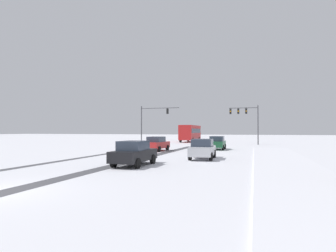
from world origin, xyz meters
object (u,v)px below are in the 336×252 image
Objects in this scene: traffic_signal_far_left at (152,118)px; car_red_second at (157,144)px; traffic_signal_far_right at (246,116)px; bus_oncoming at (190,132)px; car_dark_green_lead at (217,143)px; car_silver_third at (203,149)px; car_black_fourth at (134,153)px.

traffic_signal_far_left is 15.91m from car_red_second.
traffic_signal_far_right reaches higher than bus_oncoming.
car_dark_green_lead and car_silver_third have the same top height.
traffic_signal_far_right is 25.53m from car_silver_third.
car_dark_green_lead and car_red_second have the same top height.
traffic_signal_far_left reaches higher than car_dark_green_lead.
car_red_second and car_silver_third have the same top height.
car_dark_green_lead is at bearing -38.64° from traffic_signal_far_left.
traffic_signal_far_right and traffic_signal_far_left have the same top height.
traffic_signal_far_left is 0.61× the size of bus_oncoming.
traffic_signal_far_left is at bearing -165.85° from traffic_signal_far_right.
traffic_signal_far_left is 12.82m from bus_oncoming.
traffic_signal_far_left is at bearing 113.17° from car_red_second.
traffic_signal_far_right reaches higher than car_dark_green_lead.
traffic_signal_far_right is 0.59× the size of bus_oncoming.
car_red_second is at bearing -117.05° from traffic_signal_far_right.
bus_oncoming is (-11.39, 8.08, -2.75)m from traffic_signal_far_right.
traffic_signal_far_right is at bearing 83.84° from car_silver_third.
car_dark_green_lead is at bearing -69.00° from bus_oncoming.
bus_oncoming is (-8.68, 33.16, 1.18)m from car_silver_third.
bus_oncoming is at bearing 97.60° from car_black_fourth.
traffic_signal_far_left is 28.44m from car_black_fourth.
bus_oncoming is at bearing 71.73° from traffic_signal_far_left.
traffic_signal_far_right is at bearing -35.36° from bus_oncoming.
car_red_second is 1.02× the size of car_black_fourth.
car_dark_green_lead is 0.98× the size of car_red_second.
traffic_signal_far_right is at bearing 78.47° from car_black_fourth.
car_silver_third is at bearing -46.88° from car_red_second.
traffic_signal_far_left reaches higher than car_red_second.
traffic_signal_far_left is 1.62× the size of car_red_second.
car_red_second is 9.56m from car_silver_third.
car_black_fourth is at bearing -71.18° from traffic_signal_far_left.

